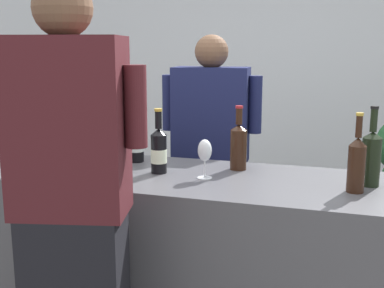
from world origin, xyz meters
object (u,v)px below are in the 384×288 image
wine_bottle_3 (371,156)px  wine_bottle_9 (159,150)px  wine_glass (205,152)px  wine_bottle_0 (239,145)px  ice_bucket (45,153)px  person_guest (74,230)px  wine_bottle_1 (136,140)px  wine_bottle_4 (357,163)px  wine_bottle_5 (109,144)px  person_server (211,172)px  wine_bottle_6 (115,140)px  wine_bottle_7 (64,141)px  wine_bottle_8 (70,134)px  wine_bottle_2 (110,150)px

wine_bottle_3 → wine_bottle_9: 0.95m
wine_glass → wine_bottle_0: bearing=61.5°
ice_bucket → person_guest: 0.58m
wine_bottle_1 → wine_bottle_3: 1.15m
wine_bottle_1 → wine_glass: (0.43, -0.22, 0.00)m
wine_bottle_9 → ice_bucket: bearing=-157.7°
wine_bottle_4 → wine_bottle_9: 0.89m
wine_bottle_1 → wine_glass: bearing=-26.4°
wine_bottle_0 → wine_bottle_5: (-0.63, -0.15, -0.00)m
ice_bucket → wine_glass: bearing=13.3°
wine_bottle_4 → person_server: person_server is taller
wine_bottle_1 → wine_glass: wine_bottle_1 is taller
person_guest → ice_bucket: bearing=133.5°
wine_bottle_9 → person_guest: person_guest is taller
wine_bottle_9 → wine_bottle_6: bearing=151.3°
wine_bottle_7 → person_server: person_server is taller
wine_bottle_3 → ice_bucket: (-1.44, -0.27, -0.02)m
wine_bottle_6 → wine_bottle_8: (-0.27, 0.01, 0.01)m
wine_bottle_2 → ice_bucket: bearing=-165.3°
ice_bucket → person_server: (0.55, 0.91, -0.27)m
wine_bottle_8 → person_server: person_server is taller
wine_bottle_2 → wine_bottle_5: wine_bottle_2 is taller
wine_bottle_1 → wine_bottle_2: wine_bottle_2 is taller
wine_bottle_6 → wine_glass: wine_bottle_6 is taller
wine_bottle_2 → wine_bottle_3: (1.14, 0.19, 0.00)m
wine_bottle_1 → wine_bottle_9: 0.27m
wine_glass → person_server: size_ratio=0.11×
wine_bottle_1 → wine_bottle_2: 0.31m
wine_bottle_6 → wine_bottle_9: bearing=-28.7°
wine_bottle_4 → wine_bottle_6: (-1.20, 0.22, -0.01)m
wine_bottle_3 → ice_bucket: wine_bottle_3 is taller
wine_glass → wine_bottle_9: bearing=173.3°
wine_bottle_5 → wine_bottle_0: bearing=13.0°
wine_bottle_2 → wine_bottle_5: size_ratio=1.03×
wine_bottle_0 → wine_glass: (-0.11, -0.21, 0.00)m
wine_bottle_1 → wine_bottle_9: bearing=-43.4°
wine_bottle_8 → ice_bucket: (0.10, -0.38, -0.02)m
wine_bottle_4 → person_guest: (-1.00, -0.54, -0.21)m
wine_bottle_3 → wine_bottle_6: size_ratio=1.13×
wine_bottle_3 → person_server: size_ratio=0.21×
wine_bottle_2 → wine_bottle_9: bearing=32.3°
ice_bucket → person_server: size_ratio=0.15×
wine_bottle_3 → person_guest: person_guest is taller
wine_bottle_2 → wine_bottle_6: 0.32m
wine_bottle_4 → wine_bottle_5: 1.17m
wine_bottle_1 → wine_bottle_5: bearing=-117.7°
wine_bottle_5 → wine_bottle_9: 0.28m
wine_bottle_3 → wine_bottle_7: size_ratio=1.11×
wine_bottle_1 → wine_bottle_6: bearing=-172.4°
wine_bottle_0 → wine_bottle_6: bearing=-179.4°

